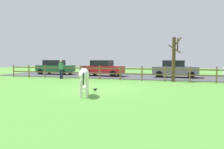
{
  "coord_description": "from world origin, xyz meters",
  "views": [
    {
      "loc": [
        4.4,
        -11.73,
        1.74
      ],
      "look_at": [
        0.31,
        1.04,
        0.76
      ],
      "focal_mm": 34.19,
      "sensor_mm": 36.0,
      "label": 1
    }
  ],
  "objects": [
    {
      "name": "parked_car_grey",
      "position": [
        3.94,
        8.62,
        0.84
      ],
      "size": [
        4.05,
        1.97,
        1.56
      ],
      "color": "slate",
      "rests_on": "parking_asphalt"
    },
    {
      "name": "parked_car_red",
      "position": [
        -2.9,
        8.13,
        0.84
      ],
      "size": [
        4.09,
        2.07,
        1.56
      ],
      "color": "red",
      "rests_on": "parking_asphalt"
    },
    {
      "name": "crow_on_grass",
      "position": [
        0.14,
        -1.35,
        0.13
      ],
      "size": [
        0.21,
        0.1,
        0.2
      ],
      "color": "black",
      "rests_on": "ground_plane"
    },
    {
      "name": "ground_plane",
      "position": [
        0.0,
        0.0,
        0.0
      ],
      "size": [
        60.0,
        60.0,
        0.0
      ],
      "primitive_type": "plane",
      "color": "#549338"
    },
    {
      "name": "zebra",
      "position": [
        0.14,
        -2.7,
        0.93
      ],
      "size": [
        1.0,
        1.83,
        1.41
      ],
      "color": "white",
      "rests_on": "ground_plane"
    },
    {
      "name": "parking_asphalt",
      "position": [
        0.0,
        9.3,
        0.03
      ],
      "size": [
        28.0,
        7.4,
        0.05
      ],
      "primitive_type": "cube",
      "color": "#47474C",
      "rests_on": "ground_plane"
    },
    {
      "name": "parked_car_green",
      "position": [
        -8.7,
        8.63,
        0.84
      ],
      "size": [
        4.01,
        1.91,
        1.56
      ],
      "color": "#236B38",
      "rests_on": "parking_asphalt"
    },
    {
      "name": "visitor_near_fence",
      "position": [
        -5.49,
        4.57,
        0.91
      ],
      "size": [
        0.39,
        0.27,
        1.64
      ],
      "color": "#232847",
      "rests_on": "ground_plane"
    },
    {
      "name": "paddock_fence",
      "position": [
        -0.27,
        5.0,
        0.67
      ],
      "size": [
        21.57,
        0.11,
        1.18
      ],
      "color": "brown",
      "rests_on": "ground_plane"
    },
    {
      "name": "bare_tree",
      "position": [
        3.93,
        5.1,
        1.79
      ],
      "size": [
        0.97,
        1.12,
        3.38
      ],
      "color": "#513A23",
      "rests_on": "ground_plane"
    }
  ]
}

